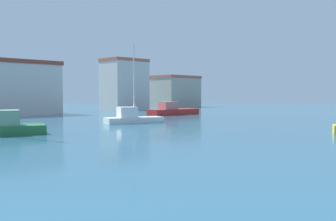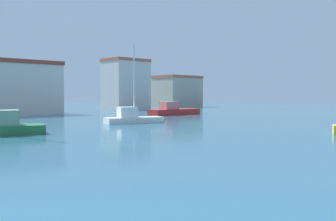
# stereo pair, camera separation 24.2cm
# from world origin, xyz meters

# --- Properties ---
(water) EXTENTS (160.00, 160.00, 0.00)m
(water) POSITION_xyz_m (15.00, 20.00, 0.00)
(water) COLOR #285670
(water) RESTS_ON ground
(sailboat_white_outer_mooring) EXTENTS (5.49, 3.21, 7.05)m
(sailboat_white_outer_mooring) POSITION_xyz_m (21.51, 20.96, 0.52)
(sailboat_white_outer_mooring) COLOR white
(sailboat_white_outer_mooring) RESTS_ON water
(motorboat_red_inner_mooring) EXTENTS (7.19, 2.35, 1.65)m
(motorboat_red_inner_mooring) POSITION_xyz_m (33.52, 27.87, 0.53)
(motorboat_red_inner_mooring) COLOR #B22823
(motorboat_red_inner_mooring) RESTS_ON water
(warehouse_block) EXTENTS (6.85, 5.29, 8.46)m
(warehouse_block) POSITION_xyz_m (39.49, 45.34, 4.24)
(warehouse_block) COLOR beige
(warehouse_block) RESTS_ON ground
(yacht_club) EXTENTS (8.80, 6.40, 6.25)m
(yacht_club) POSITION_xyz_m (54.97, 48.51, 3.14)
(yacht_club) COLOR #B2A893
(yacht_club) RESTS_ON ground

